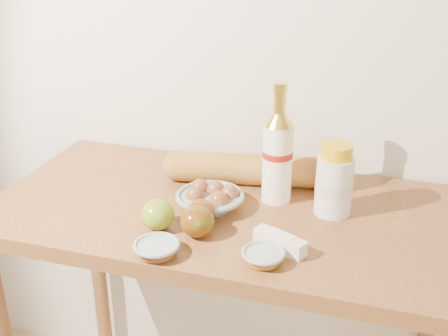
{
  "coord_description": "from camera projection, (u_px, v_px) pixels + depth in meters",
  "views": [
    {
      "loc": [
        0.36,
        -0.02,
        1.57
      ],
      "look_at": [
        0.0,
        1.15,
        1.02
      ],
      "focal_mm": 45.0,
      "sensor_mm": 36.0,
      "label": 1
    }
  ],
  "objects": [
    {
      "name": "apple_yellowgreen",
      "position": [
        158.0,
        215.0,
        1.31
      ],
      "size": [
        0.08,
        0.08,
        0.07
      ],
      "rotation": [
        0.0,
        0.0,
        0.03
      ],
      "color": "#A59C21",
      "rests_on": "table"
    },
    {
      "name": "back_wall",
      "position": [
        262.0,
        24.0,
        1.54
      ],
      "size": [
        3.5,
        0.02,
        2.6
      ],
      "primitive_type": "cube",
      "color": "beige",
      "rests_on": "ground"
    },
    {
      "name": "table",
      "position": [
        227.0,
        248.0,
        1.47
      ],
      "size": [
        1.2,
        0.6,
        0.9
      ],
      "color": "#945C2F",
      "rests_on": "ground"
    },
    {
      "name": "baguette",
      "position": [
        253.0,
        170.0,
        1.52
      ],
      "size": [
        0.51,
        0.17,
        0.08
      ],
      "rotation": [
        0.0,
        0.0,
        0.18
      ],
      "color": "#BB8439",
      "rests_on": "table"
    },
    {
      "name": "egg_bowl",
      "position": [
        211.0,
        199.0,
        1.4
      ],
      "size": [
        0.2,
        0.2,
        0.06
      ],
      "rotation": [
        0.0,
        0.0,
        -0.14
      ],
      "color": "gray",
      "rests_on": "table"
    },
    {
      "name": "butter_stick",
      "position": [
        280.0,
        242.0,
        1.23
      ],
      "size": [
        0.13,
        0.08,
        0.04
      ],
      "rotation": [
        0.0,
        0.0,
        -0.43
      ],
      "color": "beige",
      "rests_on": "table"
    },
    {
      "name": "bourbon_bottle",
      "position": [
        278.0,
        155.0,
        1.4
      ],
      "size": [
        0.08,
        0.08,
        0.31
      ],
      "rotation": [
        0.0,
        0.0,
        -0.08
      ],
      "color": "white",
      "rests_on": "table"
    },
    {
      "name": "cream_bottle",
      "position": [
        334.0,
        182.0,
        1.36
      ],
      "size": [
        0.1,
        0.1,
        0.18
      ],
      "rotation": [
        0.0,
        0.0,
        0.07
      ],
      "color": "silver",
      "rests_on": "table"
    },
    {
      "name": "syrup_bowl",
      "position": [
        263.0,
        256.0,
        1.19
      ],
      "size": [
        0.12,
        0.12,
        0.03
      ],
      "rotation": [
        0.0,
        0.0,
        0.37
      ],
      "color": "#98A6A0",
      "rests_on": "table"
    },
    {
      "name": "apple_redgreen_front",
      "position": [
        201.0,
        212.0,
        1.32
      ],
      "size": [
        0.09,
        0.09,
        0.06
      ],
      "rotation": [
        0.0,
        0.0,
        -0.36
      ],
      "color": "maroon",
      "rests_on": "table"
    },
    {
      "name": "apple_redgreen_right",
      "position": [
        197.0,
        221.0,
        1.28
      ],
      "size": [
        0.1,
        0.1,
        0.07
      ],
      "rotation": [
        0.0,
        0.0,
        0.32
      ],
      "color": "maroon",
      "rests_on": "table"
    },
    {
      "name": "sugar_bowl",
      "position": [
        157.0,
        248.0,
        1.21
      ],
      "size": [
        0.11,
        0.11,
        0.03
      ],
      "rotation": [
        0.0,
        0.0,
        0.08
      ],
      "color": "#97A59F",
      "rests_on": "table"
    }
  ]
}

